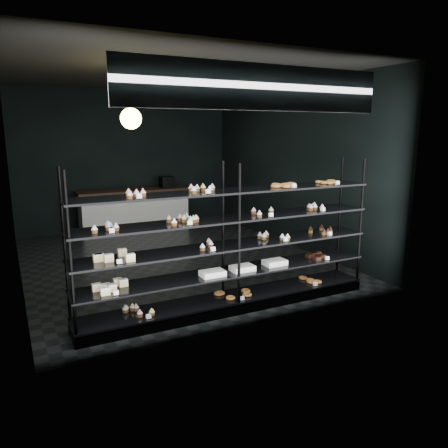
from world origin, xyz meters
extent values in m
cube|color=black|center=(0.00, 0.00, 0.01)|extent=(5.00, 6.00, 0.01)
cube|color=black|center=(0.00, 0.00, 3.20)|extent=(5.00, 6.00, 0.01)
cube|color=black|center=(0.00, 3.00, 1.60)|extent=(5.00, 0.01, 3.20)
cube|color=black|center=(0.00, -3.00, 1.60)|extent=(5.00, 0.01, 3.20)
cube|color=black|center=(-2.50, 0.00, 1.60)|extent=(0.01, 6.00, 3.20)
cube|color=black|center=(2.50, 0.00, 1.60)|extent=(0.01, 6.00, 3.20)
cube|color=black|center=(-0.10, -2.45, 0.06)|extent=(4.00, 0.50, 0.12)
cylinder|color=black|center=(-2.07, -2.67, 0.99)|extent=(0.04, 0.04, 1.85)
cylinder|color=black|center=(-2.07, -2.23, 0.99)|extent=(0.04, 0.04, 1.85)
cylinder|color=black|center=(-0.10, -2.67, 0.99)|extent=(0.04, 0.04, 1.85)
cylinder|color=black|center=(-0.10, -2.23, 0.99)|extent=(0.04, 0.04, 1.85)
cylinder|color=black|center=(1.87, -2.67, 0.99)|extent=(0.04, 0.04, 1.85)
cylinder|color=black|center=(1.87, -2.23, 0.99)|extent=(0.04, 0.04, 1.85)
cube|color=black|center=(-0.10, -2.45, 0.15)|extent=(4.00, 0.50, 0.03)
cube|color=black|center=(-0.10, -2.45, 0.50)|extent=(4.00, 0.50, 0.02)
cube|color=black|center=(-0.10, -2.45, 0.85)|extent=(4.00, 0.50, 0.02)
cube|color=black|center=(-0.10, -2.45, 1.20)|extent=(4.00, 0.50, 0.02)
cube|color=black|center=(-0.10, -2.45, 1.55)|extent=(4.00, 0.50, 0.02)
cube|color=white|center=(-1.34, -2.63, 1.59)|extent=(0.06, 0.04, 0.06)
cube|color=white|center=(-0.46, -2.63, 1.59)|extent=(0.06, 0.04, 0.06)
cube|color=white|center=(0.72, -2.63, 1.59)|extent=(0.05, 0.04, 0.06)
cube|color=white|center=(1.43, -2.63, 1.59)|extent=(0.06, 0.04, 0.06)
cube|color=white|center=(-1.63, -2.63, 1.24)|extent=(0.06, 0.04, 0.06)
cube|color=white|center=(-0.76, -2.63, 1.24)|extent=(0.05, 0.04, 0.06)
cube|color=white|center=(0.35, -2.63, 1.24)|extent=(0.06, 0.04, 0.06)
cube|color=white|center=(1.25, -2.63, 1.24)|extent=(0.06, 0.04, 0.06)
cube|color=white|center=(-1.58, -2.63, 0.89)|extent=(0.06, 0.04, 0.06)
cube|color=white|center=(-0.40, -2.63, 0.89)|extent=(0.06, 0.04, 0.06)
cube|color=white|center=(0.57, -2.63, 0.89)|extent=(0.05, 0.04, 0.06)
cube|color=white|center=(1.35, -2.63, 0.89)|extent=(0.06, 0.04, 0.06)
cube|color=white|center=(-1.65, -2.63, 0.54)|extent=(0.06, 0.04, 0.06)
cube|color=white|center=(1.32, -2.63, 0.54)|extent=(0.06, 0.04, 0.06)
cube|color=white|center=(-1.30, -2.63, 0.19)|extent=(0.06, 0.04, 0.06)
cube|color=white|center=(-0.06, -2.63, 0.19)|extent=(0.05, 0.04, 0.06)
cube|color=white|center=(1.12, -2.63, 0.19)|extent=(0.06, 0.04, 0.06)
cube|color=#0D1C43|center=(0.00, -2.92, 2.75)|extent=(3.20, 0.04, 0.45)
cube|color=white|center=(0.00, -2.94, 2.75)|extent=(3.30, 0.02, 0.50)
cylinder|color=black|center=(-0.91, -0.96, 2.89)|extent=(0.01, 0.01, 0.58)
sphere|color=#FFD259|center=(-0.91, -0.96, 2.45)|extent=(0.29, 0.29, 0.29)
cube|color=silver|center=(0.01, 2.50, 0.46)|extent=(2.41, 0.60, 0.92)
cube|color=black|center=(0.01, 2.50, 0.95)|extent=(2.51, 0.65, 0.06)
cube|color=black|center=(0.80, 2.50, 1.10)|extent=(0.30, 0.30, 0.25)
camera|label=1|loc=(-2.59, -7.21, 2.28)|focal=35.00mm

